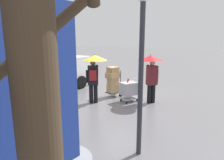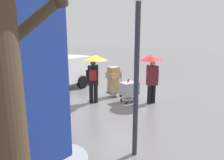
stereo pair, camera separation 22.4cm
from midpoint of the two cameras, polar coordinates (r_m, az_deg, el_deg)
ground_plane at (r=9.70m, az=2.48°, el=-5.04°), size 90.00×90.00×0.00m
slush_patch_near_cluster at (r=5.27m, az=-14.39°, el=-21.04°), size 1.52×1.52×0.01m
cargo_van_parked_right at (r=10.92m, az=-18.64°, el=2.62°), size 2.25×5.36×2.60m
shopping_cart_vendor at (r=9.04m, az=5.70°, el=-2.62°), size 0.81×0.96×1.04m
hand_dolly_boxes at (r=9.66m, az=1.09°, el=0.02°), size 0.67×0.81×1.47m
pedestrian_pink_side at (r=8.75m, az=11.83°, el=3.38°), size 1.04×1.04×2.15m
pedestrian_black_side at (r=8.65m, az=-4.35°, el=3.51°), size 1.04×1.04×2.15m
street_lamp at (r=4.58m, az=8.49°, el=5.94°), size 0.28×0.28×3.86m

